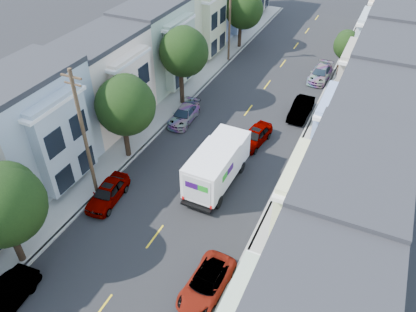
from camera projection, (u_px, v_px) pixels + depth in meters
ground at (155, 237)px, 27.26m from camera, size 160.00×160.00×0.00m
road_slab at (237, 126)px, 38.04m from camera, size 12.00×70.00×0.02m
curb_left at (180, 111)px, 40.02m from camera, size 0.30×70.00×0.15m
curb_right at (300, 141)px, 35.98m from camera, size 0.30×70.00×0.15m
sidewalk_left at (169, 108)px, 40.45m from camera, size 2.60×70.00×0.15m
sidewalk_right at (315, 144)px, 35.55m from camera, size 2.60×70.00×0.15m
centerline at (237, 126)px, 38.04m from camera, size 0.12×70.00×0.01m
townhouse_row_left at (137, 101)px, 41.76m from camera, size 5.00×70.00×8.50m
townhouse_row_right at (359, 156)px, 34.33m from camera, size 5.00×70.00×8.50m
tree_b at (3, 206)px, 22.60m from camera, size 4.70×4.70×7.32m
tree_c at (124, 106)px, 31.19m from camera, size 4.70×4.70×7.36m
tree_d at (183, 52)px, 37.84m from camera, size 4.67×4.67×7.93m
tree_e at (243, 10)px, 49.67m from camera, size 4.70×4.70×7.26m
tree_far_r at (347, 46)px, 43.99m from camera, size 3.10×3.10×5.21m
utility_pole_near at (84, 136)px, 27.66m from camera, size 1.60×0.26×10.00m
utility_pole_far at (230, 19)px, 46.35m from camera, size 1.60×0.26×10.00m
fedex_truck at (217, 165)px, 30.45m from camera, size 2.66×6.91×3.32m
lead_sedan at (255, 136)px, 35.38m from camera, size 2.35×4.78×1.49m
parked_left_b at (4, 300)px, 22.63m from camera, size 1.92×4.53×1.47m
parked_left_c at (108, 193)px, 29.61m from camera, size 2.19×4.70×1.47m
parked_left_d at (184, 115)px, 38.31m from camera, size 2.18×4.60×1.35m
parked_right_b at (206, 284)px, 23.59m from camera, size 2.30×4.68×1.28m
parked_right_c at (301, 109)px, 39.01m from camera, size 1.66×4.58×1.52m
parked_right_d at (320, 74)px, 45.09m from camera, size 2.16×4.76×1.41m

